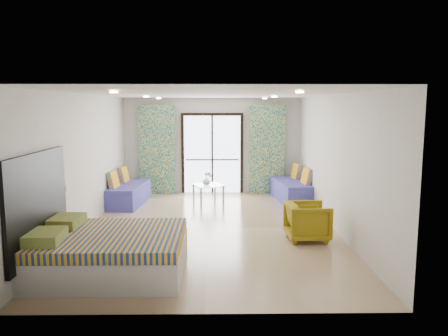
{
  "coord_description": "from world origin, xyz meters",
  "views": [
    {
      "loc": [
        0.16,
        -8.66,
        2.45
      ],
      "look_at": [
        0.29,
        0.59,
        1.15
      ],
      "focal_mm": 35.0,
      "sensor_mm": 36.0,
      "label": 1
    }
  ],
  "objects_px": {
    "daybed_left": "(128,193)",
    "armchair": "(308,220)",
    "bed": "(108,252)",
    "daybed_right": "(292,190)",
    "coffee_table": "(208,187)"
  },
  "relations": [
    {
      "from": "daybed_left",
      "to": "coffee_table",
      "type": "relative_size",
      "value": 2.11
    },
    {
      "from": "daybed_left",
      "to": "armchair",
      "type": "xyz_separation_m",
      "value": [
        3.94,
        -3.05,
        0.1
      ]
    },
    {
      "from": "coffee_table",
      "to": "daybed_left",
      "type": "bearing_deg",
      "value": -173.85
    },
    {
      "from": "daybed_left",
      "to": "coffee_table",
      "type": "xyz_separation_m",
      "value": [
        2.03,
        0.22,
        0.12
      ]
    },
    {
      "from": "bed",
      "to": "daybed_right",
      "type": "xyz_separation_m",
      "value": [
        3.6,
        4.99,
        -0.03
      ]
    },
    {
      "from": "bed",
      "to": "armchair",
      "type": "distance_m",
      "value": 3.65
    },
    {
      "from": "daybed_left",
      "to": "coffee_table",
      "type": "distance_m",
      "value": 2.04
    },
    {
      "from": "daybed_left",
      "to": "daybed_right",
      "type": "distance_m",
      "value": 4.25
    },
    {
      "from": "daybed_left",
      "to": "armchair",
      "type": "distance_m",
      "value": 4.98
    },
    {
      "from": "daybed_right",
      "to": "armchair",
      "type": "relative_size",
      "value": 2.54
    },
    {
      "from": "bed",
      "to": "armchair",
      "type": "bearing_deg",
      "value": 25.38
    },
    {
      "from": "daybed_right",
      "to": "daybed_left",
      "type": "bearing_deg",
      "value": 178.11
    },
    {
      "from": "daybed_right",
      "to": "armchair",
      "type": "bearing_deg",
      "value": -101.89
    },
    {
      "from": "daybed_left",
      "to": "daybed_right",
      "type": "bearing_deg",
      "value": 9.79
    },
    {
      "from": "bed",
      "to": "armchair",
      "type": "xyz_separation_m",
      "value": [
        3.3,
        1.57,
        0.07
      ]
    }
  ]
}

